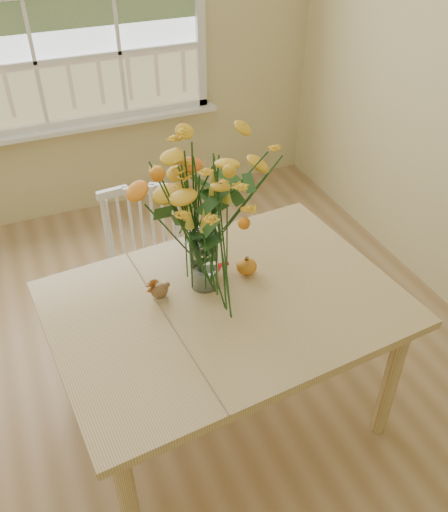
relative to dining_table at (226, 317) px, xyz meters
name	(u,v)px	position (x,y,z in m)	size (l,w,h in m)	color
floor	(148,453)	(-0.42, -0.06, -0.67)	(4.00, 4.50, 0.01)	#9B774B
wall_back	(27,28)	(-0.42, 2.19, 0.69)	(4.00, 0.02, 2.70)	beige
dining_table	(226,317)	(0.00, 0.00, 0.00)	(1.49, 1.13, 0.76)	tan
windsor_chair	(146,262)	(-0.16, 0.71, -0.17)	(0.48, 0.47, 0.88)	white
flower_vase	(202,205)	(-0.04, 0.13, 0.49)	(0.56, 0.56, 0.66)	white
pumpkin	(247,267)	(0.15, 0.13, 0.13)	(0.09, 0.09, 0.07)	orange
turkey_figurine	(160,291)	(-0.24, 0.12, 0.13)	(0.09, 0.07, 0.10)	#CCB78C
dark_gourd	(208,268)	(0.00, 0.19, 0.13)	(0.13, 0.09, 0.08)	#38160F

